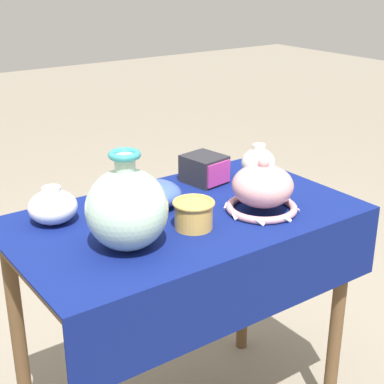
% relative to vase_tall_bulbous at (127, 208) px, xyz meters
% --- Properties ---
extents(display_table, '(1.01, 0.59, 0.78)m').
position_rel_vase_tall_bulbous_xyz_m(display_table, '(0.23, 0.08, -0.21)').
color(display_table, brown).
rests_on(display_table, ground_plane).
extents(vase_tall_bulbous, '(0.21, 0.21, 0.26)m').
position_rel_vase_tall_bulbous_xyz_m(vase_tall_bulbous, '(0.00, 0.00, 0.00)').
color(vase_tall_bulbous, '#A8CCB7').
rests_on(vase_tall_bulbous, display_table).
extents(vase_dome_bell, '(0.22, 0.22, 0.17)m').
position_rel_vase_tall_bulbous_xyz_m(vase_dome_bell, '(0.43, -0.02, -0.04)').
color(vase_dome_bell, '#D19399').
rests_on(vase_dome_bell, display_table).
extents(mosaic_tile_box, '(0.13, 0.15, 0.09)m').
position_rel_vase_tall_bulbous_xyz_m(mosaic_tile_box, '(0.44, 0.27, -0.06)').
color(mosaic_tile_box, '#232328').
rests_on(mosaic_tile_box, display_table).
extents(bowl_shallow_cobalt, '(0.17, 0.17, 0.07)m').
position_rel_vase_tall_bulbous_xyz_m(bowl_shallow_cobalt, '(0.20, 0.19, -0.07)').
color(bowl_shallow_cobalt, '#3851A8').
rests_on(bowl_shallow_cobalt, display_table).
extents(jar_round_porcelain, '(0.14, 0.14, 0.10)m').
position_rel_vase_tall_bulbous_xyz_m(jar_round_porcelain, '(-0.09, 0.25, -0.06)').
color(jar_round_porcelain, white).
rests_on(jar_round_porcelain, display_table).
extents(cup_wide_ochre, '(0.12, 0.12, 0.08)m').
position_rel_vase_tall_bulbous_xyz_m(cup_wide_ochre, '(0.20, -0.00, -0.06)').
color(cup_wide_ochre, gold).
rests_on(cup_wide_ochre, display_table).
extents(jar_round_ivory, '(0.11, 0.11, 0.12)m').
position_rel_vase_tall_bulbous_xyz_m(jar_round_ivory, '(0.61, 0.19, -0.05)').
color(jar_round_ivory, white).
rests_on(jar_round_ivory, display_table).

